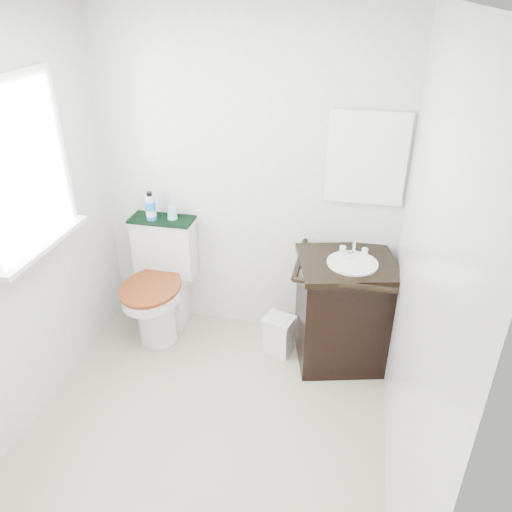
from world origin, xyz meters
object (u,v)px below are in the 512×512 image
at_px(vanity, 343,309).
at_px(mouthwash_bottle, 151,207).
at_px(trash_bin, 279,335).
at_px(cup, 172,213).
at_px(toilet, 162,287).

xyz_separation_m(vanity, mouthwash_bottle, (-1.46, 0.16, 0.58)).
relative_size(trash_bin, mouthwash_bottle, 1.44).
distance_m(trash_bin, cup, 1.20).
bearing_deg(toilet, trash_bin, -5.80).
bearing_deg(vanity, mouthwash_bottle, 173.83).
distance_m(mouthwash_bottle, cup, 0.16).
distance_m(toilet, cup, 0.60).
bearing_deg(cup, toilet, -120.26).
relative_size(toilet, trash_bin, 2.90).
xyz_separation_m(trash_bin, mouthwash_bottle, (-1.01, 0.20, 0.86)).
xyz_separation_m(toilet, cup, (0.08, 0.14, 0.57)).
distance_m(vanity, cup, 1.43).
bearing_deg(toilet, cup, 59.74).
distance_m(toilet, trash_bin, 0.98).
xyz_separation_m(toilet, trash_bin, (0.94, -0.10, -0.23)).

